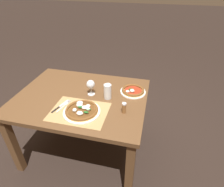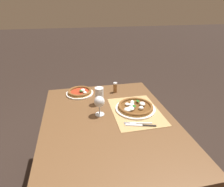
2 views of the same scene
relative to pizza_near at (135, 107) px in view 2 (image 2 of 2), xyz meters
name	(u,v)px [view 2 (image 2 of 2)]	position (x,y,z in m)	size (l,w,h in m)	color
dining_table	(109,131)	(-0.10, 0.23, -0.13)	(1.26, 0.96, 0.74)	brown
paper_placemat	(136,111)	(-0.03, 0.00, -0.02)	(0.49, 0.36, 0.00)	#A88451
pizza_near	(135,107)	(0.00, 0.00, 0.00)	(0.32, 0.32, 0.05)	white
pizza_far	(80,92)	(0.38, 0.42, 0.00)	(0.25, 0.25, 0.05)	white
wine_glass	(99,102)	(-0.01, 0.29, 0.08)	(0.08, 0.08, 0.16)	silver
pint_glass	(99,96)	(0.16, 0.26, 0.05)	(0.07, 0.07, 0.15)	silver
fork	(138,123)	(-0.19, 0.04, -0.02)	(0.06, 0.20, 0.00)	#B7B7BC
knife	(141,125)	(-0.22, 0.03, -0.02)	(0.07, 0.21, 0.01)	black
pepper_shaker	(115,87)	(0.35, 0.08, 0.03)	(0.04, 0.04, 0.10)	brown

